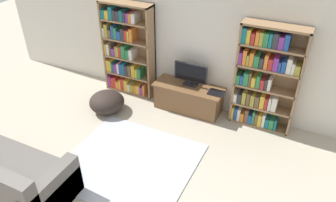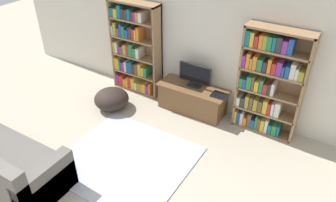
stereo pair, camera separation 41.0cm
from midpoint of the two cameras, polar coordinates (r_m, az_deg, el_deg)
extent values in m
cube|color=silver|center=(5.96, 3.11, 10.51)|extent=(8.80, 0.06, 2.60)
cube|color=#93704C|center=(6.82, -12.30, 9.45)|extent=(0.04, 0.30, 1.86)
cube|color=#93704C|center=(6.29, -4.82, 8.03)|extent=(0.04, 0.30, 1.86)
cube|color=#93704C|center=(6.64, -8.08, 9.22)|extent=(1.05, 0.04, 1.86)
cube|color=#93704C|center=(6.23, -9.43, 16.44)|extent=(1.05, 0.30, 0.04)
cube|color=#93704C|center=(6.96, -8.08, 1.94)|extent=(1.01, 0.30, 0.04)
cube|color=#7F338C|center=(7.12, -11.33, 3.65)|extent=(0.06, 0.24, 0.24)
cube|color=#B72D28|center=(7.09, -10.84, 3.46)|extent=(0.07, 0.24, 0.22)
cube|color=#B72D28|center=(7.05, -10.46, 3.43)|extent=(0.04, 0.24, 0.24)
cube|color=orange|center=(7.04, -10.01, 3.09)|extent=(0.08, 0.24, 0.18)
cube|color=gold|center=(6.99, -9.60, 3.14)|extent=(0.04, 0.24, 0.22)
cube|color=#B72D28|center=(6.95, -9.18, 3.15)|extent=(0.07, 0.24, 0.25)
cube|color=gold|center=(6.91, -8.61, 2.98)|extent=(0.08, 0.24, 0.25)
cube|color=silver|center=(6.90, -8.12, 2.57)|extent=(0.05, 0.24, 0.16)
cube|color=#9E9333|center=(6.86, -7.61, 2.47)|extent=(0.08, 0.24, 0.17)
cube|color=orange|center=(6.82, -7.07, 2.35)|extent=(0.06, 0.24, 0.18)
cube|color=gold|center=(6.78, -6.58, 2.26)|extent=(0.07, 0.24, 0.19)
cube|color=#7F338C|center=(6.75, -6.02, 2.07)|extent=(0.07, 0.24, 0.18)
cube|color=orange|center=(6.71, -5.60, 2.16)|extent=(0.04, 0.24, 0.23)
cube|color=#93704C|center=(6.78, -8.33, 4.63)|extent=(1.01, 0.30, 0.04)
cube|color=gold|center=(6.95, -11.64, 6.33)|extent=(0.07, 0.24, 0.25)
cube|color=gold|center=(6.92, -11.24, 6.21)|extent=(0.04, 0.24, 0.24)
cube|color=#196B75|center=(6.90, -10.88, 6.02)|extent=(0.04, 0.24, 0.21)
cube|color=#7F338C|center=(6.87, -10.42, 5.84)|extent=(0.07, 0.24, 0.18)
cube|color=silver|center=(6.82, -9.96, 5.84)|extent=(0.05, 0.24, 0.21)
cube|color=#234C99|center=(6.78, -9.48, 5.77)|extent=(0.08, 0.24, 0.22)
cube|color=#196B75|center=(6.75, -9.05, 5.75)|extent=(0.04, 0.24, 0.24)
cube|color=#333338|center=(6.72, -8.61, 5.51)|extent=(0.07, 0.24, 0.21)
cube|color=brown|center=(6.68, -8.05, 5.47)|extent=(0.07, 0.24, 0.23)
cube|color=gold|center=(6.63, -7.46, 5.41)|extent=(0.07, 0.24, 0.25)
cube|color=gold|center=(6.61, -6.94, 5.06)|extent=(0.05, 0.24, 0.19)
cube|color=#2D7F47|center=(6.58, -6.45, 5.01)|extent=(0.07, 0.24, 0.21)
cube|color=#93704C|center=(6.61, -8.58, 7.46)|extent=(1.01, 0.30, 0.04)
cube|color=gold|center=(6.81, -12.07, 9.04)|extent=(0.04, 0.24, 0.22)
cube|color=silver|center=(6.77, -11.67, 9.01)|extent=(0.06, 0.24, 0.23)
cube|color=brown|center=(6.74, -11.28, 8.89)|extent=(0.04, 0.24, 0.22)
cube|color=#7F338C|center=(6.72, -10.80, 8.59)|extent=(0.08, 0.24, 0.16)
cube|color=#9E9333|center=(6.66, -10.20, 8.66)|extent=(0.08, 0.24, 0.21)
cube|color=#B72D28|center=(6.62, -9.67, 8.62)|extent=(0.05, 0.24, 0.23)
cube|color=#2D7F47|center=(6.57, -9.15, 8.62)|extent=(0.08, 0.24, 0.25)
cube|color=#2D7F47|center=(6.54, -8.49, 8.24)|extent=(0.07, 0.24, 0.19)
cube|color=silver|center=(6.49, -7.91, 8.18)|extent=(0.07, 0.24, 0.20)
cube|color=#93704C|center=(6.46, -8.86, 10.43)|extent=(1.01, 0.30, 0.04)
cube|color=silver|center=(6.68, -12.44, 11.82)|extent=(0.04, 0.24, 0.18)
cube|color=#9E9333|center=(6.63, -12.04, 12.05)|extent=(0.07, 0.24, 0.26)
cube|color=brown|center=(6.60, -11.47, 11.59)|extent=(0.07, 0.24, 0.16)
cube|color=#234C99|center=(6.54, -10.99, 11.88)|extent=(0.06, 0.24, 0.26)
cube|color=#2D7F47|center=(6.51, -10.53, 11.68)|extent=(0.06, 0.24, 0.22)
cube|color=#234C99|center=(6.48, -9.95, 11.38)|extent=(0.08, 0.24, 0.17)
cube|color=#333338|center=(6.42, -9.33, 11.53)|extent=(0.08, 0.24, 0.23)
cube|color=#B72D28|center=(6.39, -8.77, 11.37)|extent=(0.06, 0.24, 0.21)
cube|color=gold|center=(6.36, -8.37, 11.28)|extent=(0.04, 0.24, 0.21)
cube|color=orange|center=(6.32, -7.95, 11.41)|extent=(0.06, 0.24, 0.26)
cube|color=#93704C|center=(6.33, -9.15, 13.53)|extent=(1.01, 0.30, 0.04)
cube|color=#196B75|center=(6.54, -12.66, 14.74)|extent=(0.08, 0.24, 0.16)
cube|color=gold|center=(6.49, -12.00, 14.66)|extent=(0.08, 0.24, 0.16)
cube|color=#196B75|center=(6.43, -11.37, 14.91)|extent=(0.08, 0.24, 0.24)
cube|color=#333338|center=(6.39, -10.78, 14.66)|extent=(0.06, 0.24, 0.20)
cube|color=#333338|center=(6.35, -10.20, 14.53)|extent=(0.08, 0.24, 0.18)
cube|color=#196B75|center=(6.30, -9.62, 14.55)|extent=(0.06, 0.24, 0.20)
cube|color=#333338|center=(6.27, -9.10, 14.41)|extent=(0.05, 0.24, 0.19)
cube|color=#7F338C|center=(6.24, -8.61, 14.30)|extent=(0.05, 0.24, 0.17)
cube|color=orange|center=(6.21, -8.18, 14.25)|extent=(0.05, 0.24, 0.18)
cube|color=silver|center=(6.17, -7.60, 14.21)|extent=(0.07, 0.24, 0.18)
cube|color=#93704C|center=(5.70, 9.95, 4.83)|extent=(0.04, 0.30, 1.86)
cube|color=#93704C|center=(5.56, 19.90, 2.45)|extent=(0.04, 0.30, 1.86)
cube|color=#93704C|center=(5.73, 15.17, 4.25)|extent=(1.05, 0.04, 1.86)
cube|color=#93704C|center=(5.24, 16.30, 12.37)|extent=(1.05, 0.30, 0.04)
cube|color=#93704C|center=(6.10, 13.66, -3.81)|extent=(1.01, 0.30, 0.04)
cube|color=gold|center=(6.08, 9.56, -1.74)|extent=(0.04, 0.24, 0.24)
cube|color=#234C99|center=(6.07, 10.04, -1.86)|extent=(0.05, 0.24, 0.24)
cube|color=silver|center=(6.06, 10.57, -2.02)|extent=(0.05, 0.24, 0.24)
cube|color=orange|center=(6.07, 11.11, -2.42)|extent=(0.06, 0.24, 0.17)
cube|color=brown|center=(6.03, 11.81, -2.26)|extent=(0.07, 0.24, 0.26)
cube|color=#234C99|center=(6.04, 12.40, -2.74)|extent=(0.07, 0.24, 0.17)
cube|color=#2D7F47|center=(6.01, 12.96, -2.55)|extent=(0.04, 0.24, 0.26)
cube|color=brown|center=(6.01, 13.39, -2.76)|extent=(0.05, 0.24, 0.23)
cube|color=gold|center=(6.01, 13.97, -2.93)|extent=(0.06, 0.24, 0.23)
cube|color=silver|center=(5.99, 14.59, -2.99)|extent=(0.05, 0.24, 0.25)
cube|color=#196B75|center=(6.01, 15.12, -3.42)|extent=(0.06, 0.24, 0.18)
cube|color=#2D7F47|center=(6.00, 15.83, -3.55)|extent=(0.08, 0.24, 0.19)
cube|color=#196B75|center=(5.98, 16.47, -3.64)|extent=(0.04, 0.24, 0.21)
cube|color=#93704C|center=(5.89, 14.13, -0.91)|extent=(1.01, 0.30, 0.04)
cube|color=silver|center=(5.90, 9.94, 0.88)|extent=(0.06, 0.24, 0.16)
cube|color=#333338|center=(5.88, 10.64, 0.79)|extent=(0.07, 0.24, 0.18)
cube|color=#9E9333|center=(5.85, 11.38, 0.83)|extent=(0.07, 0.24, 0.23)
cube|color=brown|center=(5.84, 12.06, 0.65)|extent=(0.06, 0.24, 0.23)
cube|color=#9E9333|center=(5.83, 12.75, 0.42)|extent=(0.07, 0.24, 0.22)
cube|color=brown|center=(5.82, 13.50, 0.21)|extent=(0.07, 0.24, 0.21)
cube|color=gold|center=(5.80, 14.32, 0.14)|extent=(0.08, 0.24, 0.24)
cube|color=#B72D28|center=(5.80, 14.95, -0.13)|extent=(0.05, 0.24, 0.22)
cube|color=silver|center=(5.79, 15.51, -0.20)|extent=(0.05, 0.24, 0.23)
cube|color=silver|center=(5.77, 16.24, -0.25)|extent=(0.08, 0.24, 0.26)
cube|color=#93704C|center=(5.69, 14.63, 2.20)|extent=(1.01, 0.30, 0.04)
cube|color=#2D7F47|center=(5.71, 10.33, 4.05)|extent=(0.07, 0.24, 0.17)
cube|color=#234C99|center=(5.70, 10.94, 3.93)|extent=(0.05, 0.24, 0.17)
cube|color=#2D7F47|center=(5.67, 11.65, 4.04)|extent=(0.08, 0.24, 0.23)
cube|color=brown|center=(5.65, 12.31, 3.97)|extent=(0.04, 0.24, 0.25)
cube|color=gold|center=(5.66, 12.87, 3.53)|extent=(0.07, 0.24, 0.18)
cube|color=#2D7F47|center=(5.63, 13.62, 3.53)|extent=(0.06, 0.24, 0.22)
cube|color=#B72D28|center=(5.64, 14.28, 3.14)|extent=(0.07, 0.24, 0.17)
cube|color=#333338|center=(5.62, 14.91, 3.08)|extent=(0.04, 0.24, 0.19)
cube|color=silver|center=(5.61, 15.43, 3.04)|extent=(0.05, 0.24, 0.21)
cube|color=#93704C|center=(5.52, 15.17, 5.51)|extent=(1.01, 0.30, 0.04)
cube|color=#7F338C|center=(5.53, 10.69, 7.62)|extent=(0.06, 0.24, 0.21)
cube|color=orange|center=(5.51, 11.38, 7.70)|extent=(0.06, 0.24, 0.26)
cube|color=#9E9333|center=(5.51, 11.90, 7.25)|extent=(0.04, 0.24, 0.19)
cube|color=orange|center=(5.49, 12.51, 7.34)|extent=(0.06, 0.24, 0.23)
cube|color=#2D7F47|center=(5.48, 13.31, 7.00)|extent=(0.08, 0.24, 0.20)
cube|color=#333338|center=(5.48, 14.11, 6.70)|extent=(0.06, 0.24, 0.18)
cube|color=orange|center=(5.45, 14.85, 6.83)|extent=(0.06, 0.24, 0.24)
cube|color=#B72D28|center=(5.45, 15.54, 6.45)|extent=(0.07, 0.24, 0.19)
cube|color=#7F338C|center=(5.43, 16.38, 6.42)|extent=(0.08, 0.24, 0.23)
cube|color=#234C99|center=(5.44, 16.99, 6.00)|extent=(0.04, 0.24, 0.17)
cube|color=#234C99|center=(5.43, 17.64, 5.97)|extent=(0.07, 0.24, 0.19)
cube|color=silver|center=(5.41, 18.47, 6.03)|extent=(0.07, 0.24, 0.25)
cube|color=silver|center=(5.42, 19.08, 5.58)|extent=(0.05, 0.24, 0.18)
cube|color=#9E9333|center=(5.42, 19.75, 5.31)|extent=(0.08, 0.24, 0.16)
cube|color=#93704C|center=(5.36, 15.75, 9.03)|extent=(1.01, 0.30, 0.04)
cube|color=#196B75|center=(5.38, 11.21, 11.38)|extent=(0.07, 0.24, 0.25)
cube|color=gold|center=(5.37, 11.95, 11.14)|extent=(0.06, 0.24, 0.23)
cube|color=#B72D28|center=(5.36, 12.65, 10.77)|extent=(0.06, 0.24, 0.19)
cube|color=orange|center=(5.34, 13.37, 10.77)|extent=(0.06, 0.24, 0.22)
cube|color=#9E9333|center=(5.33, 14.03, 10.64)|extent=(0.06, 0.24, 0.22)
cube|color=#2D7F47|center=(5.32, 14.78, 10.49)|extent=(0.07, 0.24, 0.22)
cube|color=#196B75|center=(5.31, 15.51, 10.35)|extent=(0.05, 0.24, 0.23)
cube|color=#333338|center=(5.29, 16.28, 10.24)|extent=(0.08, 0.24, 0.24)
cube|color=#7F338C|center=(5.29, 17.17, 9.86)|extent=(0.08, 0.24, 0.20)
cube|color=#234C99|center=(5.27, 18.07, 9.89)|extent=(0.07, 0.24, 0.25)
cube|color=brown|center=(6.20, 1.66, 0.38)|extent=(1.24, 0.48, 0.47)
cube|color=brown|center=(6.07, 1.70, 2.39)|extent=(1.31, 0.51, 0.04)
cube|color=black|center=(6.10, 1.95, 2.93)|extent=(0.24, 0.16, 0.03)
cylinder|color=black|center=(6.08, 1.96, 3.25)|extent=(0.04, 0.04, 0.05)
cube|color=black|center=(5.98, 2.00, 4.93)|extent=(0.63, 0.04, 0.35)
cube|color=black|center=(5.97, 1.92, 4.85)|extent=(0.59, 0.00, 0.32)
cube|color=#28282D|center=(5.87, 6.48, 1.38)|extent=(0.30, 0.22, 0.02)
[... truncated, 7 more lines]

